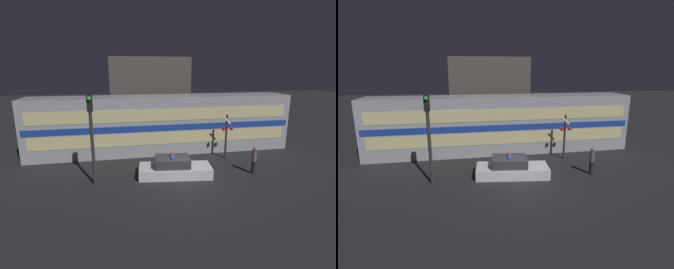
% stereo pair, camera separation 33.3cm
% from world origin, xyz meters
% --- Properties ---
extents(ground_plane, '(120.00, 120.00, 0.00)m').
position_xyz_m(ground_plane, '(0.00, 0.00, 0.00)').
color(ground_plane, black).
extents(train, '(20.45, 2.86, 4.46)m').
position_xyz_m(train, '(-0.03, 6.93, 2.23)').
color(train, '#999EA5').
rests_on(train, ground_plane).
extents(police_car, '(4.64, 2.37, 1.34)m').
position_xyz_m(police_car, '(-0.24, 1.70, 0.49)').
color(police_car, silver).
rests_on(police_car, ground_plane).
extents(pedestrian, '(0.30, 0.30, 1.77)m').
position_xyz_m(pedestrian, '(4.76, 1.04, 0.91)').
color(pedestrian, black).
rests_on(pedestrian, ground_plane).
extents(crossing_signal_near, '(0.88, 0.38, 3.27)m').
position_xyz_m(crossing_signal_near, '(4.23, 4.17, 1.88)').
color(crossing_signal_near, '#2D2D33').
rests_on(crossing_signal_near, ground_plane).
extents(traffic_light_corner, '(0.30, 0.46, 5.17)m').
position_xyz_m(traffic_light_corner, '(-5.01, 1.35, 3.13)').
color(traffic_light_corner, '#2D2D33').
rests_on(traffic_light_corner, ground_plane).
extents(building_left, '(7.43, 6.91, 7.57)m').
position_xyz_m(building_left, '(-0.36, 14.08, 3.79)').
color(building_left, '#47423D').
rests_on(building_left, ground_plane).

